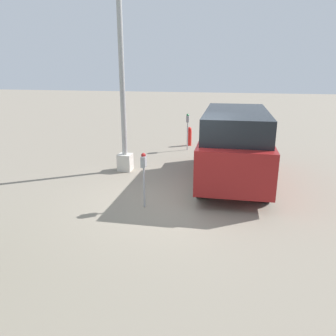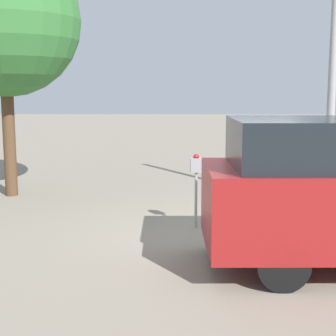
% 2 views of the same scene
% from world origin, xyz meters
% --- Properties ---
extents(ground_plane, '(80.00, 80.00, 0.00)m').
position_xyz_m(ground_plane, '(0.00, 0.00, 0.00)').
color(ground_plane, gray).
extents(parking_meter_near, '(0.21, 0.12, 1.37)m').
position_xyz_m(parking_meter_near, '(-0.52, 0.68, 1.01)').
color(parking_meter_near, '#9E9EA3').
rests_on(parking_meter_near, ground).
extents(parking_meter_far, '(0.21, 0.12, 1.50)m').
position_xyz_m(parking_meter_far, '(5.54, 0.56, 1.11)').
color(parking_meter_far, '#9E9EA3').
rests_on(parking_meter_far, ground).
extents(lamp_post, '(0.44, 0.44, 6.41)m').
position_xyz_m(lamp_post, '(2.28, 2.14, 2.21)').
color(lamp_post, beige).
rests_on(lamp_post, ground).
extents(parked_van, '(4.87, 2.00, 2.13)m').
position_xyz_m(parked_van, '(1.93, -1.39, 1.15)').
color(parked_van, maroon).
rests_on(parked_van, ground).
extents(fire_hydrant, '(0.20, 0.20, 0.82)m').
position_xyz_m(fire_hydrant, '(6.38, 0.61, 0.41)').
color(fire_hydrant, red).
rests_on(fire_hydrant, ground).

